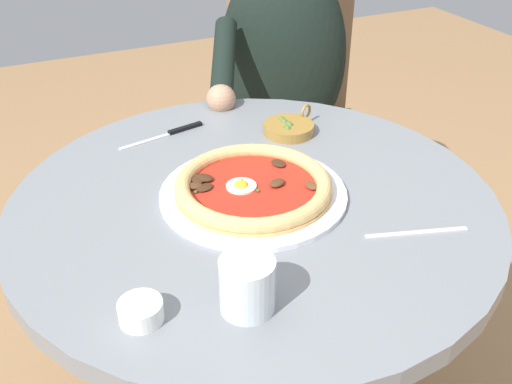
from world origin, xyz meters
TOP-DOWN VIEW (x-y plane):
  - dining_table at (0.00, 0.00)m, footprint 0.88×0.88m
  - pizza_on_plate at (-0.00, -0.00)m, footprint 0.34×0.34m
  - water_glass at (0.26, -0.13)m, footprint 0.08×0.08m
  - steak_knife at (-0.30, -0.05)m, footprint 0.05×0.20m
  - ramekin_capers at (0.22, -0.27)m, footprint 0.06×0.06m
  - olive_pan at (-0.20, 0.18)m, footprint 0.11×0.13m
  - fork_utensil at (0.22, 0.20)m, footprint 0.06×0.17m
  - diner_person at (-0.59, 0.36)m, footprint 0.45×0.52m
  - cafe_chair_diner at (-0.71, 0.43)m, footprint 0.60×0.60m

SIDE VIEW (x-z plane):
  - diner_person at x=-0.59m, z-range -0.07..1.09m
  - cafe_chair_diner at x=-0.71m, z-range 0.09..0.93m
  - dining_table at x=0.00m, z-range 0.21..0.92m
  - fork_utensil at x=0.22m, z-range 0.71..0.71m
  - steak_knife at x=-0.30m, z-range 0.71..0.72m
  - olive_pan at x=-0.20m, z-range 0.70..0.75m
  - ramekin_capers at x=0.22m, z-range 0.71..0.74m
  - pizza_on_plate at x=0.00m, z-range 0.71..0.75m
  - water_glass at x=0.26m, z-range 0.71..0.79m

